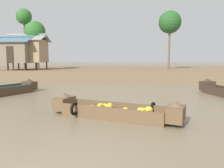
% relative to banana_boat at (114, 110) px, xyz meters
% --- Properties ---
extents(ground_plane, '(300.00, 300.00, 0.00)m').
position_rel_banana_boat_xyz_m(ground_plane, '(-1.09, 4.62, -0.29)').
color(ground_plane, '#7A6B51').
extents(riverbank_strip, '(160.00, 20.00, 1.06)m').
position_rel_banana_boat_xyz_m(riverbank_strip, '(-1.09, 23.84, 0.24)').
color(riverbank_strip, '#756047').
rests_on(riverbank_strip, ground).
extents(banana_boat, '(5.33, 2.70, 0.85)m').
position_rel_banana_boat_xyz_m(banana_boat, '(0.00, 0.00, 0.00)').
color(banana_boat, brown).
rests_on(banana_boat, ground).
extents(cargo_boat_upstream, '(2.96, 5.06, 0.90)m').
position_rel_banana_boat_xyz_m(cargo_boat_upstream, '(-7.53, 4.81, 0.02)').
color(cargo_boat_upstream, '#473323').
rests_on(cargo_boat_upstream, ground).
extents(stilt_house_left, '(4.03, 3.93, 3.85)m').
position_rel_banana_boat_xyz_m(stilt_house_left, '(-12.33, 16.42, 2.83)').
color(stilt_house_left, '#4C3826').
rests_on(stilt_house_left, riverbank_strip).
extents(stilt_house_mid_left, '(4.68, 3.35, 4.13)m').
position_rel_banana_boat_xyz_m(stilt_house_mid_left, '(-11.49, 17.08, 3.00)').
color(stilt_house_mid_left, '#4C3826').
rests_on(stilt_house_mid_left, riverbank_strip).
extents(palm_tree_near, '(2.38, 2.38, 5.70)m').
position_rel_banana_boat_xyz_m(palm_tree_near, '(-10.72, 17.65, 5.24)').
color(palm_tree_near, brown).
rests_on(palm_tree_near, riverbank_strip).
extents(palm_tree_mid, '(1.86, 1.86, 7.31)m').
position_rel_banana_boat_xyz_m(palm_tree_mid, '(-12.35, 18.33, 6.98)').
color(palm_tree_mid, brown).
rests_on(palm_tree_mid, riverbank_strip).
extents(palm_tree_far, '(2.77, 2.77, 7.17)m').
position_rel_banana_boat_xyz_m(palm_tree_far, '(5.36, 20.38, 6.51)').
color(palm_tree_far, brown).
rests_on(palm_tree_far, riverbank_strip).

